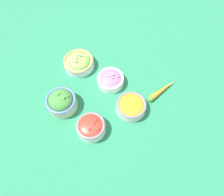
% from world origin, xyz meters
% --- Properties ---
extents(ground_plane, '(3.00, 3.00, 0.00)m').
position_xyz_m(ground_plane, '(0.00, 0.00, 0.00)').
color(ground_plane, '#23704C').
extents(bowl_red_onion, '(0.12, 0.12, 0.06)m').
position_xyz_m(bowl_red_onion, '(0.04, -0.09, 0.03)').
color(bowl_red_onion, white).
rests_on(bowl_red_onion, ground_plane).
extents(bowl_lettuce, '(0.14, 0.14, 0.07)m').
position_xyz_m(bowl_lettuce, '(0.21, -0.12, 0.03)').
color(bowl_lettuce, silver).
rests_on(bowl_lettuce, ground_plane).
extents(bowl_carrots, '(0.13, 0.13, 0.05)m').
position_xyz_m(bowl_carrots, '(-0.09, 0.01, 0.03)').
color(bowl_carrots, silver).
rests_on(bowl_carrots, ground_plane).
extents(bowl_broccoli, '(0.13, 0.13, 0.08)m').
position_xyz_m(bowl_broccoli, '(0.19, 0.09, 0.04)').
color(bowl_broccoli, beige).
rests_on(bowl_broccoli, ground_plane).
extents(bowl_cherry_tomatoes, '(0.12, 0.12, 0.07)m').
position_xyz_m(bowl_cherry_tomatoes, '(0.03, 0.15, 0.03)').
color(bowl_cherry_tomatoes, white).
rests_on(bowl_cherry_tomatoes, ground_plane).
extents(loose_carrot, '(0.10, 0.15, 0.03)m').
position_xyz_m(loose_carrot, '(-0.19, -0.12, 0.01)').
color(loose_carrot, orange).
rests_on(loose_carrot, ground_plane).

